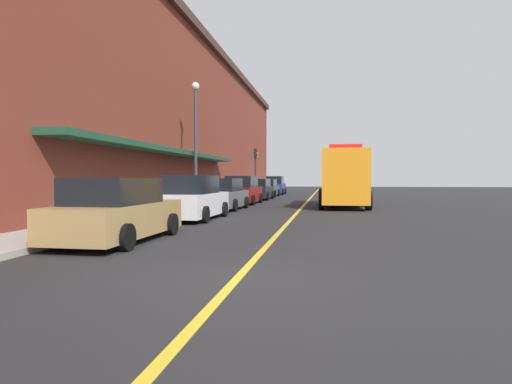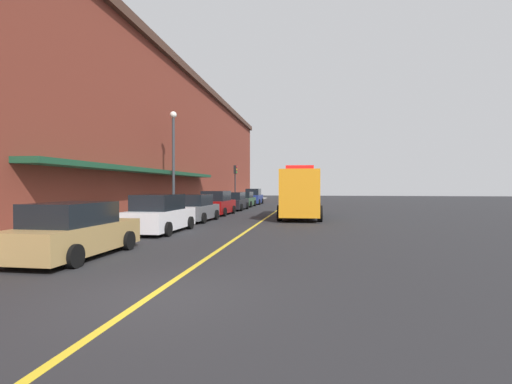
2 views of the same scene
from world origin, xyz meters
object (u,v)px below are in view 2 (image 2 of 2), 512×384
object	(u,v)px
parking_meter_2	(233,196)
parked_car_1	(160,215)
utility_truck	(301,194)
parked_car_0	(75,232)
parked_car_5	(245,200)
parked_car_2	(195,209)
parked_car_6	(254,197)
traffic_light_near	(235,177)
parking_meter_0	(201,201)
parking_meter_1	(153,207)
parked_car_4	(234,202)
parked_car_3	(217,204)
street_lamp_left	(173,152)

from	to	relation	value
parking_meter_2	parked_car_1	bearing A→B (deg)	-86.53
utility_truck	parked_car_0	bearing A→B (deg)	-23.03
parked_car_5	utility_truck	xyz separation A→B (m)	(6.32, -13.32, 0.89)
parked_car_2	utility_truck	bearing A→B (deg)	-58.54
parked_car_5	parked_car_6	distance (m)	5.73
traffic_light_near	parking_meter_0	bearing A→B (deg)	-90.28
parked_car_6	traffic_light_near	bearing A→B (deg)	162.50
parking_meter_1	utility_truck	bearing A→B (deg)	41.13
traffic_light_near	parked_car_5	bearing A→B (deg)	-45.78
parked_car_6	parking_meter_1	size ratio (longest dim) A/B	3.43
parked_car_4	parking_meter_1	bearing A→B (deg)	174.94
parked_car_1	parked_car_2	distance (m)	5.58
parked_car_3	parked_car_5	size ratio (longest dim) A/B	1.08
utility_truck	street_lamp_left	distance (m)	8.97
parked_car_1	street_lamp_left	size ratio (longest dim) A/B	0.67
utility_truck	parked_car_4	bearing A→B (deg)	-141.81
parked_car_4	street_lamp_left	world-z (taller)	street_lamp_left
parking_meter_0	parked_car_0	bearing A→B (deg)	-85.55
parked_car_6	parking_meter_0	xyz separation A→B (m)	(-1.41, -17.01, 0.19)
parked_car_4	parking_meter_2	size ratio (longest dim) A/B	3.58
parking_meter_2	traffic_light_near	distance (m)	2.20
parked_car_5	parking_meter_2	xyz separation A→B (m)	(-1.34, 0.63, 0.32)
parked_car_5	street_lamp_left	size ratio (longest dim) A/B	0.61
parked_car_1	parked_car_5	size ratio (longest dim) A/B	1.10
traffic_light_near	street_lamp_left	bearing A→B (deg)	-92.26
parked_car_3	parked_car_4	distance (m)	5.96
parked_car_1	traffic_light_near	distance (m)	23.91
parked_car_5	traffic_light_near	distance (m)	3.03
parked_car_6	parked_car_4	bearing A→B (deg)	179.37
parked_car_0	utility_truck	distance (m)	16.71
parked_car_3	street_lamp_left	xyz separation A→B (m)	(-1.92, -3.92, 3.55)
parked_car_4	parked_car_2	bearing A→B (deg)	-179.90
parked_car_5	parked_car_6	world-z (taller)	parked_car_6
parked_car_4	utility_truck	xyz separation A→B (m)	(6.28, -7.74, 0.86)
parking_meter_0	parked_car_2	bearing A→B (deg)	-76.67
street_lamp_left	parked_car_1	bearing A→B (deg)	-74.02
parked_car_2	traffic_light_near	world-z (taller)	traffic_light_near
parking_meter_2	utility_truck	bearing A→B (deg)	-61.25
street_lamp_left	utility_truck	bearing A→B (deg)	14.57
parked_car_2	parked_car_5	world-z (taller)	parked_car_2
parked_car_2	parking_meter_2	xyz separation A→B (m)	(-1.32, 17.49, 0.28)
parked_car_2	parked_car_3	xyz separation A→B (m)	(0.00, 5.31, 0.07)
utility_truck	parking_meter_0	xyz separation A→B (m)	(-7.66, 2.03, -0.57)
parked_car_3	parked_car_4	world-z (taller)	parked_car_3
parked_car_2	utility_truck	world-z (taller)	utility_truck
parked_car_4	utility_truck	world-z (taller)	utility_truck
parked_car_5	parking_meter_1	bearing A→B (deg)	177.05
parked_car_2	parked_car_3	world-z (taller)	parked_car_3
parked_car_2	parked_car_6	bearing A→B (deg)	2.04
parking_meter_2	street_lamp_left	bearing A→B (deg)	-92.13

